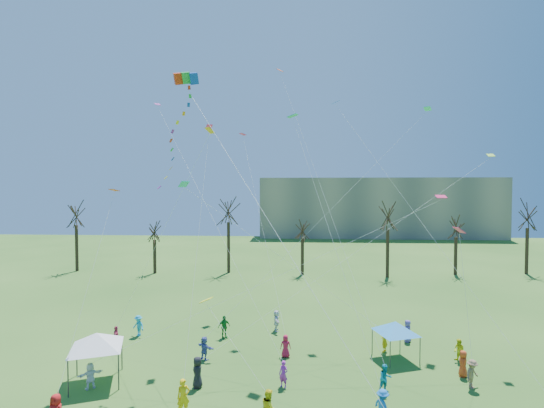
# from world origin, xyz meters

# --- Properties ---
(distant_building) EXTENTS (60.00, 14.00, 15.00)m
(distant_building) POSITION_xyz_m (22.00, 82.00, 7.50)
(distant_building) COLOR gray
(distant_building) RESTS_ON ground
(bare_tree_row) EXTENTS (70.61, 8.98, 11.40)m
(bare_tree_row) POSITION_xyz_m (0.85, 35.95, 7.20)
(bare_tree_row) COLOR black
(bare_tree_row) RESTS_ON ground
(big_box_kite) EXTENTS (7.08, 6.70, 23.99)m
(big_box_kite) POSITION_xyz_m (-7.53, 8.17, 15.38)
(big_box_kite) COLOR red
(big_box_kite) RESTS_ON ground
(canopy_tent_white) EXTENTS (3.85, 3.85, 3.09)m
(canopy_tent_white) POSITION_xyz_m (-11.75, 4.63, 2.62)
(canopy_tent_white) COLOR #3F3F44
(canopy_tent_white) RESTS_ON ground
(canopy_tent_blue) EXTENTS (3.36, 3.36, 2.65)m
(canopy_tent_blue) POSITION_xyz_m (7.46, 9.00, 2.25)
(canopy_tent_blue) COLOR #3F3F44
(canopy_tent_blue) RESTS_ON ground
(festival_crowd) EXTENTS (26.63, 15.13, 1.86)m
(festival_crowd) POSITION_xyz_m (-0.57, 6.58, 0.85)
(festival_crowd) COLOR red
(festival_crowd) RESTS_ON ground
(small_kites_aloft) EXTENTS (28.47, 20.30, 31.46)m
(small_kites_aloft) POSITION_xyz_m (0.19, 11.00, 13.65)
(small_kites_aloft) COLOR red
(small_kites_aloft) RESTS_ON ground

